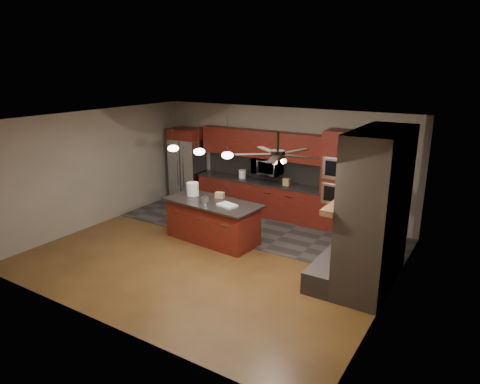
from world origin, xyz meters
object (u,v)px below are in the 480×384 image
Objects in this scene: kitchen_island at (213,221)px; counter_box at (287,182)px; white_bucket at (193,189)px; cardboard_box at (220,195)px; microwave at (267,166)px; refrigerator at (188,165)px; counter_bucket at (242,174)px; paint_can at (205,200)px; oven_tower at (341,181)px; paint_tray at (227,205)px.

counter_box reaches higher than kitchen_island.
white_bucket is 0.66m from cardboard_box.
refrigerator is at bearing -177.01° from microwave.
counter_bucket is (-0.55, 2.16, 0.54)m from kitchen_island.
counter_box is at bearing -9.37° from microwave.
microwave is 0.32× the size of kitchen_island.
cardboard_box is (0.63, 0.18, -0.09)m from white_bucket.
paint_can is at bearing -28.19° from white_bucket.
microwave is 0.35× the size of refrigerator.
counter_bucket is at bearing -176.08° from microwave.
paint_tray is (-1.70, -2.25, -0.25)m from oven_tower.
microwave is 1.82× the size of paint_tray.
counter_bucket is at bearing 93.37° from cardboard_box.
refrigerator is 9.65× the size of counter_bucket.
paint_tray is 2.08× the size of cardboard_box.
kitchen_island is 11.76× the size of cardboard_box.
white_bucket is at bearing -144.43° from oven_tower.
white_bucket reaches higher than counter_bucket.
paint_tray is at bearing -65.92° from counter_bucket.
paint_can is at bearing -134.21° from oven_tower.
oven_tower is 2.85m from cardboard_box.
white_bucket is 0.64m from paint_can.
refrigerator reaches higher than white_bucket.
paint_can is at bearing -112.47° from counter_box.
oven_tower is at bearing 45.79° from paint_can.
paint_can is 0.55m from paint_tray.
counter_box is at bearing -2.14° from counter_bucket.
oven_tower is at bearing -0.16° from counter_bucket.
paint_can is (2.24, -2.23, -0.07)m from refrigerator.
kitchen_island is at bearing 59.07° from paint_can.
oven_tower reaches higher than paint_can.
paint_tray is 1.84× the size of counter_bucket.
oven_tower is 7.92× the size of white_bucket.
paint_tray is at bearing -6.88° from kitchen_island.
kitchen_island is at bearing -99.03° from cardboard_box.
oven_tower reaches higher than kitchen_island.
refrigerator is 11.53× the size of paint_can.
microwave reaches higher than paint_tray.
white_bucket is (-0.65, 0.15, 0.61)m from kitchen_island.
cardboard_box is at bearing -115.52° from counter_box.
microwave reaches higher than white_bucket.
kitchen_island is 5.67× the size of paint_tray.
refrigerator is at bearing 179.25° from counter_box.
refrigerator is (-2.51, -0.13, -0.25)m from microwave.
microwave is at bearing 110.99° from paint_tray.
oven_tower is 3.13m from kitchen_island.
paint_can is 0.45× the size of paint_tray.
refrigerator reaches higher than cardboard_box.
refrigerator is at bearing -179.06° from oven_tower.
microwave is 3.78× the size of cardboard_box.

